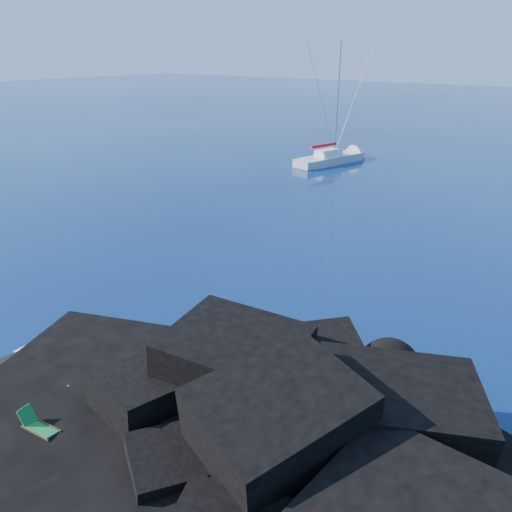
{
  "coord_description": "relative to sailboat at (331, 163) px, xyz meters",
  "views": [
    {
      "loc": [
        20.58,
        -6.45,
        13.0
      ],
      "look_at": [
        4.57,
        14.46,
        2.0
      ],
      "focal_mm": 35.0,
      "sensor_mm": 36.0,
      "label": 1
    }
  ],
  "objects": [
    {
      "name": "headland",
      "position": [
        21.99,
        -44.22,
        0.0
      ],
      "size": [
        24.0,
        24.0,
        3.6
      ],
      "primitive_type": null,
      "color": "black",
      "rests_on": "ground"
    },
    {
      "name": "sunbather",
      "position": [
        13.33,
        -45.46,
        0.52
      ],
      "size": [
        1.82,
        1.03,
        0.25
      ],
      "primitive_type": null,
      "rotation": [
        0.0,
        0.0,
        0.35
      ],
      "color": "tan",
      "rests_on": "towel"
    },
    {
      "name": "towel",
      "position": [
        13.33,
        -45.46,
        0.37
      ],
      "size": [
        2.05,
        1.46,
        0.05
      ],
      "primitive_type": "cube",
      "rotation": [
        0.0,
        0.0,
        0.35
      ],
      "color": "silver",
      "rests_on": "beach"
    },
    {
      "name": "beach",
      "position": [
        13.49,
        -46.72,
        0.0
      ],
      "size": [
        9.08,
        6.86,
        0.7
      ],
      "primitive_type": "cube",
      "rotation": [
        0.0,
        0.0,
        -0.1
      ],
      "color": "black",
      "rests_on": "ground"
    },
    {
      "name": "deck_chair",
      "position": [
        15.18,
        -47.31,
        0.85
      ],
      "size": [
        1.54,
        0.84,
        1.01
      ],
      "primitive_type": null,
      "rotation": [
        0.0,
        0.0,
        0.14
      ],
      "color": "#1B7A31",
      "rests_on": "beach"
    },
    {
      "name": "surf_foam",
      "position": [
        13.99,
        -42.22,
        0.0
      ],
      "size": [
        10.0,
        8.0,
        0.06
      ],
      "primitive_type": null,
      "color": "white",
      "rests_on": "ground"
    },
    {
      "name": "sailboat",
      "position": [
        0.0,
        0.0,
        0.0
      ],
      "size": [
        5.81,
        13.48,
        13.84
      ],
      "primitive_type": null,
      "rotation": [
        0.0,
        0.0,
        -0.24
      ],
      "color": "silver",
      "rests_on": "ground"
    }
  ]
}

